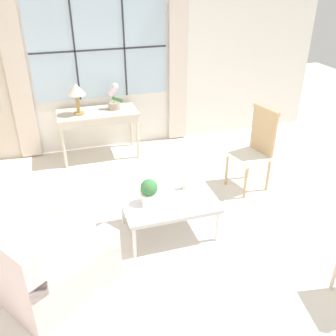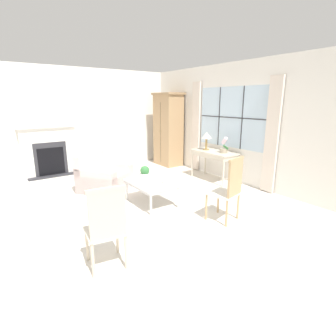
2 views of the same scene
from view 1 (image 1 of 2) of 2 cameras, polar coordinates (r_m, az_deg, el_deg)
name	(u,v)px [view 1 (image 1 of 2)]	position (r m, az deg, el deg)	size (l,w,h in m)	color
ground_plane	(157,270)	(3.80, -1.72, -15.31)	(14.00, 14.00, 0.00)	silver
wall_back_windowed	(101,60)	(5.85, -10.24, 15.96)	(7.20, 0.14, 2.80)	silver
console_table	(98,117)	(5.70, -10.66, 7.65)	(1.17, 0.55, 0.72)	beige
table_lamp	(76,91)	(5.52, -13.81, 11.32)	(0.26, 0.26, 0.45)	#9E7F47
potted_orchid	(114,98)	(5.70, -8.26, 10.49)	(0.23, 0.18, 0.39)	tan
armchair_upholstered	(46,263)	(3.66, -18.07, -13.55)	(1.28, 1.28, 0.81)	beige
side_chair_wooden	(256,145)	(4.93, 13.33, 3.42)	(0.53, 0.53, 1.08)	white
coffee_table	(169,202)	(4.04, 0.11, -5.19)	(1.01, 0.70, 0.43)	silver
potted_plant_small	(149,191)	(3.88, -2.89, -3.59)	(0.18, 0.18, 0.27)	white
pillar_candle	(185,183)	(4.15, 2.60, -2.35)	(0.09, 0.09, 0.16)	silver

